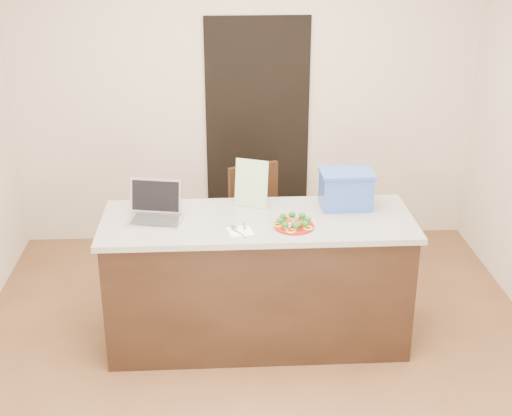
{
  "coord_description": "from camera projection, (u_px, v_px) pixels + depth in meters",
  "views": [
    {
      "loc": [
        -0.26,
        -4.04,
        2.78
      ],
      "look_at": [
        -0.01,
        0.2,
        1.02
      ],
      "focal_mm": 50.0,
      "sensor_mm": 36.0,
      "label": 1
    }
  ],
  "objects": [
    {
      "name": "knife",
      "position": [
        245.0,
        231.0,
        4.48
      ],
      "size": [
        0.02,
        0.21,
        0.01
      ],
      "rotation": [
        0.0,
        0.0,
        -0.01
      ],
      "color": "white",
      "rests_on": "napkin"
    },
    {
      "name": "chair",
      "position": [
        254.0,
        218.0,
        5.66
      ],
      "size": [
        0.55,
        0.56,
        0.95
      ],
      "rotation": [
        0.0,
        0.0,
        0.39
      ],
      "color": "#341D0F",
      "rests_on": "ground"
    },
    {
      "name": "yogurt_bottle",
      "position": [
        289.0,
        226.0,
        4.49
      ],
      "size": [
        0.04,
        0.04,
        0.08
      ],
      "rotation": [
        0.0,
        0.0,
        -0.09
      ],
      "color": "beige",
      "rests_on": "island"
    },
    {
      "name": "napkin",
      "position": [
        240.0,
        231.0,
        4.5
      ],
      "size": [
        0.17,
        0.17,
        0.01
      ],
      "primitive_type": "cube",
      "rotation": [
        0.0,
        0.0,
        0.2
      ],
      "color": "white",
      "rests_on": "island"
    },
    {
      "name": "leaflet",
      "position": [
        251.0,
        183.0,
        4.83
      ],
      "size": [
        0.23,
        0.13,
        0.33
      ],
      "primitive_type": "cube",
      "rotation": [
        -0.14,
        0.0,
        -0.38
      ],
      "color": "silver",
      "rests_on": "island"
    },
    {
      "name": "island",
      "position": [
        258.0,
        280.0,
        4.86
      ],
      "size": [
        2.06,
        0.76,
        0.92
      ],
      "color": "black",
      "rests_on": "ground"
    },
    {
      "name": "blue_box",
      "position": [
        346.0,
        189.0,
        4.83
      ],
      "size": [
        0.36,
        0.26,
        0.26
      ],
      "rotation": [
        0.0,
        0.0,
        0.02
      ],
      "color": "#2E4FA7",
      "rests_on": "island"
    },
    {
      "name": "plate",
      "position": [
        294.0,
        226.0,
        4.56
      ],
      "size": [
        0.26,
        0.26,
        0.02
      ],
      "rotation": [
        0.0,
        0.0,
        -0.21
      ],
      "color": "maroon",
      "rests_on": "island"
    },
    {
      "name": "meatballs",
      "position": [
        293.0,
        222.0,
        4.55
      ],
      "size": [
        0.09,
        0.1,
        0.04
      ],
      "color": "brown",
      "rests_on": "plate"
    },
    {
      "name": "broccoli",
      "position": [
        294.0,
        220.0,
        4.54
      ],
      "size": [
        0.22,
        0.22,
        0.04
      ],
      "color": "#124615",
      "rests_on": "plate"
    },
    {
      "name": "doorway",
      "position": [
        257.0,
        132.0,
        6.26
      ],
      "size": [
        0.9,
        0.02,
        2.0
      ],
      "primitive_type": "cube",
      "color": "black",
      "rests_on": "ground"
    },
    {
      "name": "ground",
      "position": [
        260.0,
        358.0,
        4.81
      ],
      "size": [
        4.0,
        4.0,
        0.0
      ],
      "primitive_type": "plane",
      "color": "brown",
      "rests_on": "ground"
    },
    {
      "name": "laptop",
      "position": [
        155.0,
        209.0,
        4.67
      ],
      "size": [
        0.39,
        0.34,
        0.25
      ],
      "rotation": [
        0.0,
        0.0,
        -0.2
      ],
      "color": "silver",
      "rests_on": "island"
    },
    {
      "name": "fork",
      "position": [
        237.0,
        230.0,
        4.5
      ],
      "size": [
        0.09,
        0.16,
        0.0
      ],
      "rotation": [
        0.0,
        0.0,
        0.61
      ],
      "color": "#ADADB2",
      "rests_on": "napkin"
    },
    {
      "name": "pepper_rings",
      "position": [
        294.0,
        225.0,
        4.55
      ],
      "size": [
        0.25,
        0.25,
        0.01
      ],
      "color": "yellow",
      "rests_on": "plate"
    },
    {
      "name": "room_shell",
      "position": [
        260.0,
        126.0,
        4.19
      ],
      "size": [
        4.0,
        4.0,
        4.0
      ],
      "color": "white",
      "rests_on": "ground"
    }
  ]
}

